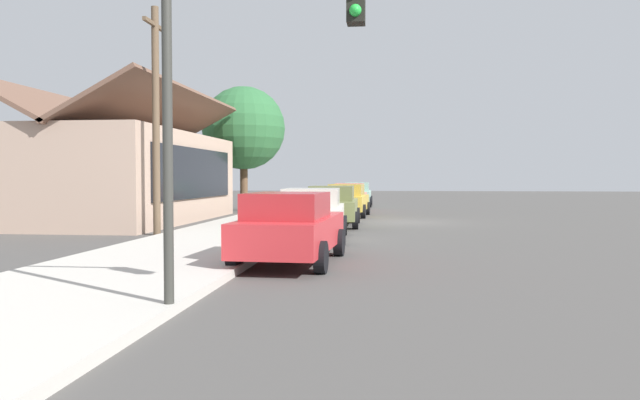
% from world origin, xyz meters
% --- Properties ---
extents(ground_plane, '(120.00, 120.00, 0.00)m').
position_xyz_m(ground_plane, '(0.00, 0.00, 0.00)').
color(ground_plane, '#4C4947').
extents(sidewalk_curb, '(60.00, 4.20, 0.16)m').
position_xyz_m(sidewalk_curb, '(0.00, 5.60, 0.08)').
color(sidewalk_curb, beige).
rests_on(sidewalk_curb, ground).
extents(car_cherry, '(4.56, 2.16, 1.59)m').
position_xyz_m(car_cherry, '(-12.92, 2.73, 0.81)').
color(car_cherry, red).
rests_on(car_cherry, ground).
extents(car_ivory, '(4.94, 2.25, 1.59)m').
position_xyz_m(car_ivory, '(-7.79, 2.89, 0.82)').
color(car_ivory, silver).
rests_on(car_ivory, ground).
extents(car_olive, '(4.85, 2.19, 1.59)m').
position_xyz_m(car_olive, '(-2.47, 2.77, 0.82)').
color(car_olive, olive).
rests_on(car_olive, ground).
extents(car_mustard, '(4.55, 2.11, 1.59)m').
position_xyz_m(car_mustard, '(3.46, 2.60, 0.81)').
color(car_mustard, gold).
rests_on(car_mustard, ground).
extents(car_coral, '(4.89, 1.96, 1.59)m').
position_xyz_m(car_coral, '(8.49, 2.80, 0.82)').
color(car_coral, '#EA8C75').
rests_on(car_coral, ground).
extents(car_seafoam, '(4.59, 1.96, 1.59)m').
position_xyz_m(car_seafoam, '(13.93, 2.68, 0.81)').
color(car_seafoam, '#9ED1BC').
rests_on(car_seafoam, ground).
extents(storefront_building, '(12.95, 6.62, 5.63)m').
position_xyz_m(storefront_building, '(-0.91, 11.98, 2.05)').
color(storefront_building, tan).
rests_on(storefront_building, ground).
extents(shade_tree, '(4.78, 4.78, 7.15)m').
position_xyz_m(shade_tree, '(8.12, 8.92, 4.74)').
color(shade_tree, brown).
rests_on(shade_tree, ground).
extents(traffic_light_main, '(0.37, 2.79, 5.20)m').
position_xyz_m(traffic_light_main, '(-18.08, 2.54, 3.49)').
color(traffic_light_main, '#383833').
rests_on(traffic_light_main, ground).
extents(utility_pole_wooden, '(1.80, 0.24, 7.50)m').
position_xyz_m(utility_pole_wooden, '(-6.91, 8.20, 3.93)').
color(utility_pole_wooden, brown).
rests_on(utility_pole_wooden, ground).
extents(fire_hydrant_red, '(0.22, 0.22, 0.71)m').
position_xyz_m(fire_hydrant_red, '(4.65, 4.20, 0.50)').
color(fire_hydrant_red, red).
rests_on(fire_hydrant_red, sidewalk_curb).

